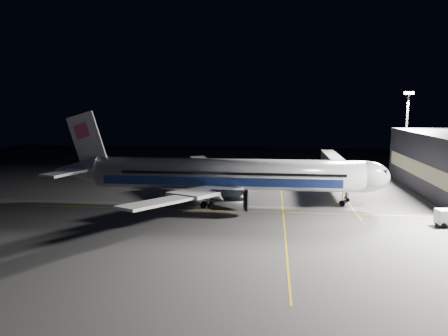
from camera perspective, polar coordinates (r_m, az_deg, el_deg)
name	(u,v)px	position (r m, az deg, el deg)	size (l,w,h in m)	color
ground	(227,203)	(79.83, 0.42, -4.56)	(200.00, 200.00, 0.00)	#4C4C4F
guide_line_main	(282,204)	(79.43, 7.63, -4.70)	(0.25, 80.00, 0.01)	gold
guide_line_cross	(223,211)	(74.03, -0.07, -5.60)	(70.00, 0.25, 0.01)	gold
guide_line_side	(342,194)	(90.25, 15.16, -3.32)	(0.25, 40.00, 0.01)	gold
airliner	(221,175)	(78.93, -0.35, -0.89)	(61.48, 54.22, 16.64)	silver
jet_bridge	(337,166)	(97.32, 14.56, 0.30)	(3.60, 34.40, 6.30)	#B2B2B7
floodlight_mast_north	(407,127)	(113.99, 22.75, 5.02)	(2.40, 0.68, 20.70)	#59595E
baggage_tug	(247,181)	(96.83, 2.97, -1.77)	(2.35, 1.92, 1.65)	black
safety_cone_a	(247,190)	(89.32, 3.03, -2.94)	(0.41, 0.41, 0.62)	orange
safety_cone_b	(244,191)	(88.80, 2.68, -3.02)	(0.40, 0.40, 0.60)	orange
safety_cone_c	(230,191)	(88.90, 0.84, -2.97)	(0.45, 0.45, 0.68)	orange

